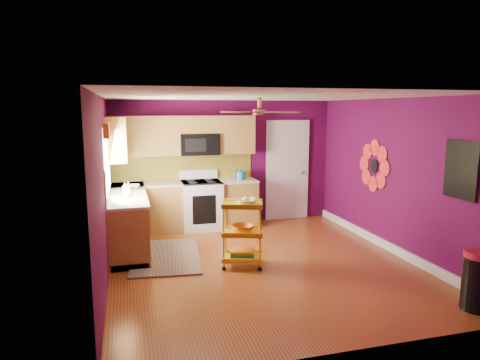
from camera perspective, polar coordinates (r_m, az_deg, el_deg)
name	(u,v)px	position (r m, az deg, el deg)	size (l,w,h in m)	color
ground	(262,263)	(6.65, 2.99, -11.05)	(5.00, 5.00, 0.00)	maroon
room_envelope	(265,157)	(6.28, 3.35, 3.09)	(4.54, 5.04, 2.52)	#4F093A
lower_cabinets	(162,214)	(7.98, -10.38, -4.43)	(2.81, 2.31, 0.94)	olive
electric_range	(201,204)	(8.41, -5.18, -3.26)	(0.76, 0.66, 1.13)	white
upper_cabinetry	(164,138)	(8.13, -10.14, 5.58)	(2.80, 2.30, 1.26)	olive
left_window	(107,147)	(6.99, -17.31, 4.19)	(0.08, 1.35, 1.08)	white
panel_door	(287,171)	(9.10, 6.31, 1.16)	(0.95, 0.11, 2.15)	white
right_wall_art	(409,167)	(7.02, 21.55, 1.57)	(0.04, 2.74, 1.04)	black
ceiling_fan	(259,111)	(6.42, 2.60, 9.12)	(1.01, 1.01, 0.26)	#BF8C3F
shag_rug	(166,256)	(7.01, -9.81, -9.97)	(1.04, 1.70, 0.02)	black
rolling_cart	(243,231)	(6.36, 0.39, -6.79)	(0.69, 0.59, 1.07)	yellow
trash_can	(479,281)	(5.82, 29.24, -11.62)	(0.42, 0.43, 0.71)	black
teal_kettle	(240,175)	(8.48, 0.02, 0.61)	(0.18, 0.18, 0.21)	teal
toaster	(240,175)	(8.52, -0.07, 0.68)	(0.22, 0.15, 0.18)	beige
soap_bottle_a	(125,188)	(7.36, -15.08, -1.02)	(0.08, 0.08, 0.18)	#EA3F72
soap_bottle_b	(128,186)	(7.61, -14.66, -0.77)	(0.12, 0.12, 0.16)	white
counter_dish	(132,187)	(7.76, -14.21, -0.88)	(0.28, 0.28, 0.07)	white
counter_cup	(128,193)	(7.11, -14.75, -1.70)	(0.13, 0.13, 0.10)	white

